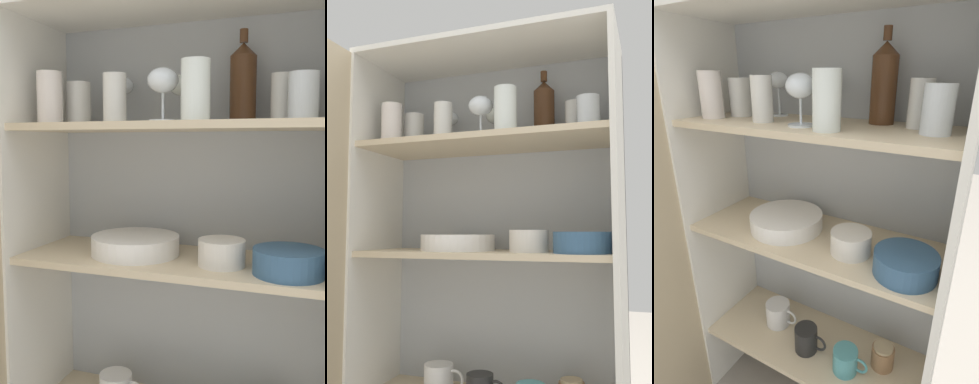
# 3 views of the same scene
# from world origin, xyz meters

# --- Properties ---
(cupboard_back_panel) EXTENTS (0.87, 0.02, 1.48)m
(cupboard_back_panel) POSITION_xyz_m (0.00, 0.32, 0.74)
(cupboard_back_panel) COLOR #B2B7BC
(cupboard_back_panel) RESTS_ON ground_plane
(cupboard_side_left) EXTENTS (0.02, 0.35, 1.48)m
(cupboard_side_left) POSITION_xyz_m (-0.43, 0.16, 0.74)
(cupboard_side_left) COLOR white
(cupboard_side_left) RESTS_ON ground_plane
(cupboard_top_panel) EXTENTS (0.87, 0.35, 0.02)m
(cupboard_top_panel) POSITION_xyz_m (0.00, 0.16, 1.49)
(cupboard_top_panel) COLOR white
(cupboard_top_panel) RESTS_ON cupboard_side_left
(shelf_board_middle) EXTENTS (0.83, 0.32, 0.02)m
(shelf_board_middle) POSITION_xyz_m (0.00, 0.16, 0.80)
(shelf_board_middle) COLOR beige
(shelf_board_upper) EXTENTS (0.83, 0.32, 0.02)m
(shelf_board_upper) POSITION_xyz_m (0.00, 0.16, 1.17)
(shelf_board_upper) COLOR beige
(tumbler_glass_0) EXTENTS (0.06, 0.06, 0.13)m
(tumbler_glass_0) POSITION_xyz_m (-0.14, 0.11, 1.24)
(tumbler_glass_0) COLOR white
(tumbler_glass_0) RESTS_ON shelf_board_upper
(tumbler_glass_1) EXTENTS (0.07, 0.07, 0.15)m
(tumbler_glass_1) POSITION_xyz_m (0.10, 0.07, 1.25)
(tumbler_glass_1) COLOR white
(tumbler_glass_1) RESTS_ON shelf_board_upper
(tumbler_glass_2) EXTENTS (0.07, 0.07, 0.12)m
(tumbler_glass_2) POSITION_xyz_m (-0.30, 0.19, 1.24)
(tumbler_glass_2) COLOR white
(tumbler_glass_2) RESTS_ON shelf_board_upper
(tumbler_glass_3) EXTENTS (0.06, 0.06, 0.12)m
(tumbler_glass_3) POSITION_xyz_m (0.29, 0.22, 1.24)
(tumbler_glass_3) COLOR white
(tumbler_glass_3) RESTS_ON shelf_board_upper
(tumbler_glass_4) EXTENTS (0.07, 0.07, 0.11)m
(tumbler_glass_4) POSITION_xyz_m (0.34, 0.15, 1.23)
(tumbler_glass_4) COLOR white
(tumbler_glass_4) RESTS_ON shelf_board_upper
(tumbler_glass_5) EXTENTS (0.07, 0.07, 0.14)m
(tumbler_glass_5) POSITION_xyz_m (-0.34, 0.10, 1.25)
(tumbler_glass_5) COLOR silver
(tumbler_glass_5) RESTS_ON shelf_board_upper
(wine_glass_0) EXTENTS (0.07, 0.07, 0.14)m
(wine_glass_0) POSITION_xyz_m (-0.00, 0.25, 1.28)
(wine_glass_0) COLOR white
(wine_glass_0) RESTS_ON shelf_board_upper
(wine_glass_1) EXTENTS (0.08, 0.08, 0.14)m
(wine_glass_1) POSITION_xyz_m (-0.00, 0.10, 1.27)
(wine_glass_1) COLOR white
(wine_glass_1) RESTS_ON shelf_board_upper
(wine_glass_2) EXTENTS (0.07, 0.07, 0.14)m
(wine_glass_2) POSITION_xyz_m (-0.18, 0.25, 1.28)
(wine_glass_2) COLOR white
(wine_glass_2) RESTS_ON shelf_board_upper
(wine_bottle) EXTENTS (0.07, 0.07, 0.25)m
(wine_bottle) POSITION_xyz_m (0.18, 0.25, 1.29)
(wine_bottle) COLOR #4C2D19
(wine_bottle) RESTS_ON shelf_board_upper
(plate_stack_white) EXTENTS (0.25, 0.25, 0.05)m
(plate_stack_white) POSITION_xyz_m (-0.11, 0.16, 0.83)
(plate_stack_white) COLOR white
(plate_stack_white) RESTS_ON shelf_board_middle
(mixing_bowl_large) EXTENTS (0.17, 0.17, 0.06)m
(mixing_bowl_large) POSITION_xyz_m (0.32, 0.10, 0.84)
(mixing_bowl_large) COLOR #33567A
(mixing_bowl_large) RESTS_ON shelf_board_middle
(serving_bowl_small) EXTENTS (0.12, 0.12, 0.07)m
(serving_bowl_small) POSITION_xyz_m (0.15, 0.12, 0.84)
(serving_bowl_small) COLOR silver
(serving_bowl_small) RESTS_ON shelf_board_middle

